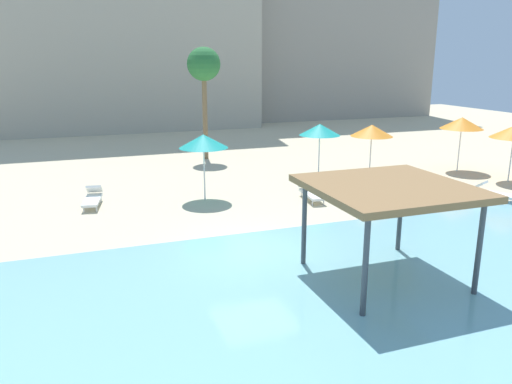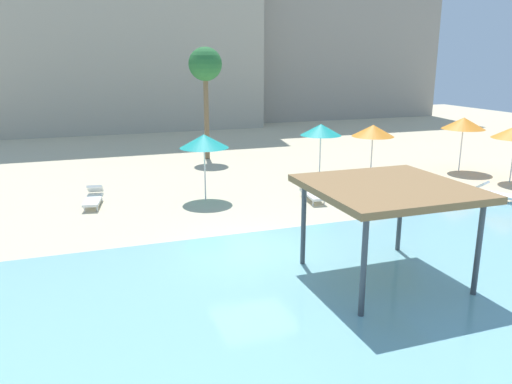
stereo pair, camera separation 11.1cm
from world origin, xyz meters
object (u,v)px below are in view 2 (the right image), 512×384
at_px(beach_umbrella_teal_1, 204,141).
at_px(lounge_chair_2, 494,193).
at_px(beach_umbrella_orange_2, 373,131).
at_px(lounge_chair_4, 94,197).
at_px(beach_umbrella_orange_4, 464,123).
at_px(beach_umbrella_teal_3, 321,130).
at_px(shade_pavilion, 388,191).
at_px(palm_tree_1, 205,67).
at_px(lounge_chair_3, 311,192).

distance_m(beach_umbrella_teal_1, lounge_chair_2, 12.28).
xyz_separation_m(beach_umbrella_orange_2, lounge_chair_4, (-13.17, -0.44, -2.03)).
height_order(beach_umbrella_orange_4, lounge_chair_4, beach_umbrella_orange_4).
bearing_deg(lounge_chair_2, beach_umbrella_teal_3, -162.52).
bearing_deg(shade_pavilion, beach_umbrella_teal_3, 72.02).
bearing_deg(beach_umbrella_teal_1, beach_umbrella_orange_4, 3.69).
distance_m(beach_umbrella_teal_1, lounge_chair_4, 5.01).
bearing_deg(beach_umbrella_orange_2, lounge_chair_2, -63.34).
xyz_separation_m(beach_umbrella_teal_1, lounge_chair_2, (11.34, -4.21, -2.14)).
distance_m(beach_umbrella_orange_2, palm_tree_1, 10.32).
relative_size(beach_umbrella_orange_2, beach_umbrella_orange_4, 0.94).
xyz_separation_m(beach_umbrella_teal_3, lounge_chair_2, (5.25, -5.74, -2.13)).
relative_size(lounge_chair_2, palm_tree_1, 0.31).
bearing_deg(lounge_chair_2, beach_umbrella_orange_4, 127.92).
relative_size(beach_umbrella_teal_3, beach_umbrella_orange_4, 0.97).
xyz_separation_m(beach_umbrella_orange_4, palm_tree_1, (-11.70, 7.69, 2.78)).
height_order(beach_umbrella_orange_4, lounge_chair_3, beach_umbrella_orange_4).
bearing_deg(beach_umbrella_teal_1, beach_umbrella_orange_2, 7.07).
distance_m(beach_umbrella_teal_1, beach_umbrella_orange_4, 13.98).
xyz_separation_m(beach_umbrella_orange_2, palm_tree_1, (-6.44, 7.51, 2.93)).
bearing_deg(beach_umbrella_teal_1, beach_umbrella_teal_3, 14.12).
height_order(shade_pavilion, lounge_chair_2, shade_pavilion).
height_order(beach_umbrella_teal_1, beach_umbrella_orange_2, beach_umbrella_teal_1).
distance_m(shade_pavilion, beach_umbrella_teal_1, 9.68).
height_order(lounge_chair_3, palm_tree_1, palm_tree_1).
xyz_separation_m(lounge_chair_3, lounge_chair_4, (-8.68, 2.18, 0.00)).
bearing_deg(lounge_chair_3, beach_umbrella_teal_3, 154.70).
height_order(shade_pavilion, beach_umbrella_teal_1, beach_umbrella_teal_1).
distance_m(lounge_chair_3, lounge_chair_4, 8.95).
bearing_deg(palm_tree_1, shade_pavilion, -89.00).
bearing_deg(beach_umbrella_orange_4, lounge_chair_2, -117.11).
bearing_deg(beach_umbrella_teal_3, lounge_chair_4, -175.15).
xyz_separation_m(beach_umbrella_teal_1, palm_tree_1, (2.25, 8.59, 2.82)).
relative_size(shade_pavilion, beach_umbrella_orange_2, 1.48).
relative_size(lounge_chair_3, palm_tree_1, 0.30).
distance_m(beach_umbrella_teal_1, beach_umbrella_orange_2, 8.75).
distance_m(beach_umbrella_teal_3, lounge_chair_3, 4.20).
relative_size(lounge_chair_2, lounge_chair_4, 1.00).
height_order(shade_pavilion, lounge_chair_3, shade_pavilion).
bearing_deg(lounge_chair_3, beach_umbrella_orange_4, 110.45).
bearing_deg(lounge_chair_3, palm_tree_1, -162.79).
bearing_deg(lounge_chair_4, beach_umbrella_teal_1, 91.91).
xyz_separation_m(beach_umbrella_orange_4, lounge_chair_2, (-2.61, -5.11, -2.18)).
height_order(beach_umbrella_teal_3, lounge_chair_4, beach_umbrella_teal_3).
height_order(beach_umbrella_orange_2, lounge_chair_2, beach_umbrella_orange_2).
bearing_deg(beach_umbrella_orange_2, shade_pavilion, -120.45).
xyz_separation_m(beach_umbrella_orange_2, beach_umbrella_orange_4, (5.27, -0.18, 0.16)).
relative_size(beach_umbrella_teal_1, lounge_chair_4, 1.40).
height_order(shade_pavilion, beach_umbrella_teal_3, beach_umbrella_teal_3).
relative_size(shade_pavilion, palm_tree_1, 0.61).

